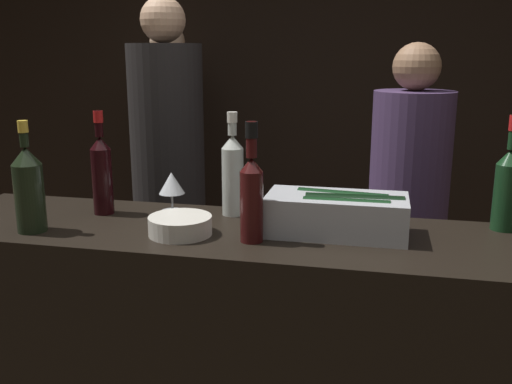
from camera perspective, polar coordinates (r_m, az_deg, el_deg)
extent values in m
cube|color=black|center=(3.79, 7.00, 10.73)|extent=(6.40, 0.06, 2.80)
cube|color=black|center=(2.01, -0.17, -18.46)|extent=(2.15, 0.52, 1.06)
cube|color=#B7BABF|center=(1.76, 8.03, -2.28)|extent=(0.42, 0.21, 0.12)
cylinder|color=#143319|center=(1.70, 8.98, -1.77)|extent=(0.26, 0.07, 0.07)
cylinder|color=black|center=(1.75, 9.79, -1.42)|extent=(0.30, 0.09, 0.07)
cylinder|color=#143319|center=(1.79, 8.60, -0.98)|extent=(0.29, 0.10, 0.07)
cylinder|color=silver|center=(1.76, -7.59, -3.33)|extent=(0.19, 0.19, 0.06)
cylinder|color=gray|center=(1.75, -7.61, -2.57)|extent=(0.16, 0.16, 0.01)
cylinder|color=silver|center=(2.02, -8.34, -1.91)|extent=(0.08, 0.08, 0.00)
cylinder|color=silver|center=(2.01, -8.37, -1.00)|extent=(0.01, 0.01, 0.06)
cone|color=silver|center=(1.99, -8.44, 0.91)|extent=(0.09, 0.09, 0.07)
cylinder|color=black|center=(1.89, -21.68, -0.58)|extent=(0.09, 0.09, 0.21)
cone|color=black|center=(1.86, -22.04, 3.38)|extent=(0.09, 0.09, 0.05)
cylinder|color=black|center=(1.85, -22.23, 5.42)|extent=(0.03, 0.03, 0.08)
cylinder|color=gold|center=(1.85, -22.29, 6.08)|extent=(0.03, 0.03, 0.04)
cylinder|color=#143319|center=(1.93, 23.72, -0.50)|extent=(0.08, 0.08, 0.21)
cone|color=#143319|center=(1.91, 24.09, 3.21)|extent=(0.08, 0.08, 0.05)
cylinder|color=black|center=(2.02, -15.11, 1.02)|extent=(0.07, 0.07, 0.23)
cone|color=black|center=(1.99, -15.35, 4.76)|extent=(0.07, 0.07, 0.04)
cylinder|color=black|center=(1.99, -15.47, 6.59)|extent=(0.03, 0.03, 0.09)
cylinder|color=red|center=(1.98, -15.51, 7.27)|extent=(0.03, 0.03, 0.04)
cylinder|color=#B2B7AD|center=(1.94, -2.34, 1.03)|extent=(0.07, 0.07, 0.23)
cone|color=#B2B7AD|center=(1.91, -2.38, 5.04)|extent=(0.07, 0.07, 0.04)
cylinder|color=#B2B7AD|center=(1.90, -2.40, 6.85)|extent=(0.03, 0.03, 0.08)
cylinder|color=silver|center=(1.90, -2.40, 7.49)|extent=(0.03, 0.03, 0.03)
cylinder|color=#380F0F|center=(1.66, -0.44, -1.49)|extent=(0.07, 0.07, 0.21)
cone|color=#380F0F|center=(1.63, -0.45, 2.76)|extent=(0.07, 0.07, 0.04)
cylinder|color=#380F0F|center=(1.62, -0.46, 5.26)|extent=(0.03, 0.03, 0.10)
cylinder|color=black|center=(1.62, -0.46, 6.25)|extent=(0.04, 0.04, 0.05)
cube|color=black|center=(3.00, -8.32, -9.25)|extent=(0.27, 0.19, 0.86)
cylinder|color=black|center=(2.78, -8.91, 6.45)|extent=(0.35, 0.35, 0.78)
sphere|color=tan|center=(2.76, -9.30, 16.63)|extent=(0.21, 0.21, 0.21)
cube|color=black|center=(3.75, -8.15, -4.85)|extent=(0.26, 0.19, 0.81)
cylinder|color=#60564C|center=(3.58, -8.58, 7.02)|extent=(0.35, 0.35, 0.74)
sphere|color=beige|center=(3.55, -8.86, 14.65)|extent=(0.21, 0.21, 0.21)
cube|color=black|center=(2.92, 14.26, -11.50)|extent=(0.27, 0.20, 0.74)
cylinder|color=#473356|center=(2.70, 15.16, 2.40)|extent=(0.36, 0.36, 0.69)
sphere|color=#997051|center=(2.65, 15.79, 11.98)|extent=(0.21, 0.21, 0.21)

